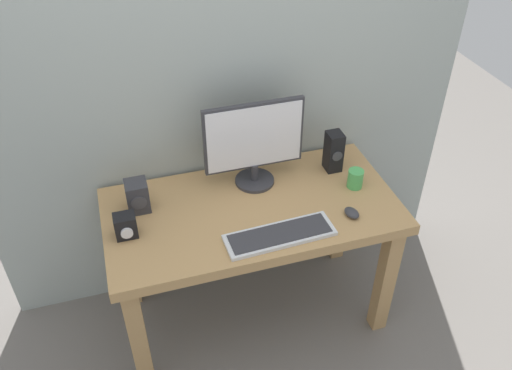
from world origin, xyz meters
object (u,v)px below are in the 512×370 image
speaker_right (334,151)px  keyboard_primary (280,235)px  mouse (352,213)px  coffee_mug (355,178)px  audio_controller (126,226)px  monitor (254,142)px  speaker_left (137,196)px  desk (252,225)px

speaker_right → keyboard_primary: bearing=-136.3°
mouse → speaker_right: speaker_right is taller
speaker_right → coffee_mug: speaker_right is taller
speaker_right → audio_controller: 1.05m
coffee_mug → monitor: bearing=158.0°
speaker_left → coffee_mug: bearing=-7.5°
keyboard_primary → speaker_left: 0.66m
coffee_mug → mouse: bearing=-118.3°
mouse → monitor: bearing=119.6°
monitor → audio_controller: (-0.63, -0.21, -0.17)m
speaker_right → coffee_mug: bearing=-74.7°
speaker_right → speaker_left: size_ratio=1.40×
mouse → coffee_mug: coffee_mug is taller
mouse → coffee_mug: size_ratio=0.88×
desk → coffee_mug: (0.51, 0.00, 0.16)m
speaker_right → audio_controller: size_ratio=1.90×
coffee_mug → audio_controller: bearing=-178.5°
monitor → audio_controller: 0.68m
desk → audio_controller: audio_controller is taller
keyboard_primary → speaker_left: (-0.55, 0.36, 0.06)m
monitor → mouse: bearing=-47.4°
desk → coffee_mug: bearing=0.2°
mouse → speaker_right: 0.37m
speaker_right → speaker_left: bearing=-178.2°
audio_controller → coffee_mug: audio_controller is taller
speaker_right → monitor: bearing=177.6°
desk → speaker_left: size_ratio=9.11×
speaker_right → audio_controller: bearing=-169.4°
keyboard_primary → speaker_left: size_ratio=3.28×
desk → coffee_mug: coffee_mug is taller
monitor → keyboard_primary: bearing=-91.2°
speaker_right → coffee_mug: size_ratio=2.23×
monitor → mouse: 0.55m
desk → monitor: (0.07, 0.18, 0.34)m
mouse → speaker_left: speaker_left is taller
desk → coffee_mug: size_ratio=14.49×
speaker_right → audio_controller: (-1.03, -0.19, -0.05)m
monitor → speaker_left: (-0.56, -0.05, -0.15)m
keyboard_primary → speaker_right: speaker_right is taller
keyboard_primary → mouse: size_ratio=5.92×
desk → keyboard_primary: size_ratio=2.78×
speaker_left → coffee_mug: speaker_left is taller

